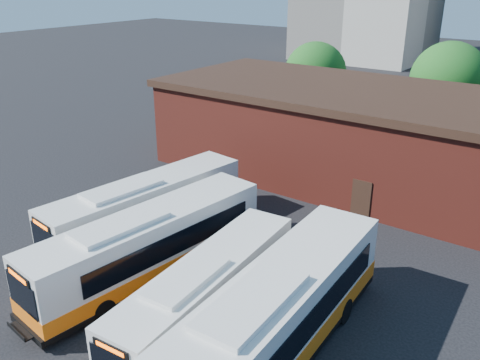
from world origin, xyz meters
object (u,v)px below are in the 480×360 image
Objects in this scene: bus_west at (147,210)px; bus_east at (275,323)px; bus_mideast at (207,295)px; bus_midwest at (150,248)px.

bus_east is at bearing -13.87° from bus_west.
bus_west is 11.92m from bus_east.
bus_east is at bearing -8.37° from bus_mideast.
bus_midwest is at bearing 167.76° from bus_east.
bus_mideast is 0.81× the size of bus_east.
bus_west reaches higher than bus_mideast.
bus_mideast is (7.69, -4.05, -0.15)m from bus_west.
bus_west is at bearing 156.36° from bus_east.
bus_mideast is at bearing -20.70° from bus_west.
bus_midwest is (3.21, -2.93, 0.06)m from bus_west.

